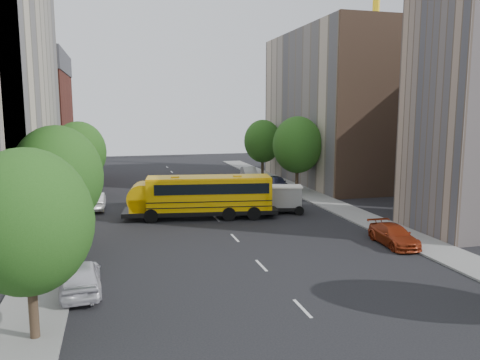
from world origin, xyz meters
name	(u,v)px	position (x,y,z in m)	size (l,w,h in m)	color
ground	(228,231)	(0.00, 0.00, 0.00)	(120.00, 120.00, 0.00)	black
sidewalk_left	(67,224)	(-11.50, 5.00, 0.06)	(3.00, 80.00, 0.12)	slate
sidewalk_right	(339,208)	(11.50, 5.00, 0.06)	(3.00, 80.00, 0.12)	slate
lane_markings	(203,204)	(0.00, 10.00, 0.01)	(0.15, 64.00, 0.01)	silver
building_left_redbrick	(24,129)	(-18.00, 28.00, 6.50)	(10.00, 15.00, 13.00)	maroon
building_right_far	(333,108)	(18.00, 20.00, 9.00)	(10.00, 22.00, 18.00)	#BBA992
building_right_sidewall	(384,107)	(18.00, 9.00, 9.00)	(10.10, 0.30, 18.00)	brown
street_tree_0	(27,222)	(-11.00, -14.00, 4.64)	(4.80, 4.80, 7.41)	#38281C
street_tree_1	(57,177)	(-11.00, -4.00, 4.95)	(5.12, 5.12, 7.90)	#38281C
street_tree_2	(79,152)	(-11.00, 14.00, 4.83)	(4.99, 4.99, 7.71)	#38281C
street_tree_4	(297,145)	(11.00, 14.00, 5.08)	(5.25, 5.25, 8.10)	#38281C
street_tree_5	(263,141)	(11.00, 26.00, 4.70)	(4.86, 4.86, 7.51)	#38281C
school_bus	(199,194)	(-1.29, 4.61, 1.95)	(12.66, 4.64, 3.49)	black
safari_truck	(271,199)	(4.97, 4.96, 1.24)	(5.79, 3.31, 2.35)	black
parked_car_0	(81,277)	(-9.60, -9.48, 0.80)	(1.89, 4.70, 1.60)	silver
parked_car_1	(95,201)	(-9.60, 10.28, 0.76)	(1.61, 4.61, 1.52)	silver
parked_car_3	(394,235)	(9.57, -6.35, 0.66)	(1.85, 4.55, 1.32)	maroon
parked_car_4	(277,183)	(9.49, 16.13, 0.75)	(1.78, 4.41, 1.50)	#313356
parked_car_5	(249,173)	(8.80, 24.73, 0.77)	(1.63, 4.68, 1.54)	#A0A09B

